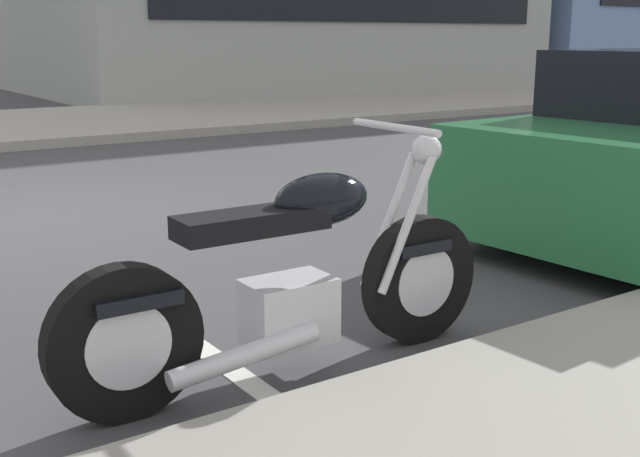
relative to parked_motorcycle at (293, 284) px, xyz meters
The scene contains 4 objects.
ground_plane 3.99m from the parked_motorcycle, 93.27° to the left, with size 260.00×260.00×0.00m, color #3D3D3F.
sidewalk_far_curb 15.92m from the parked_motorcycle, 42.30° to the left, with size 120.00×5.00×0.14m, color gray.
parking_stall_stripe 0.57m from the parked_motorcycle, 127.15° to the left, with size 0.12×2.20×0.01m, color silver.
parked_motorcycle is the anchor object (origin of this frame).
Camera 1 is at (-1.59, -6.83, 1.52)m, focal length 44.26 mm.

